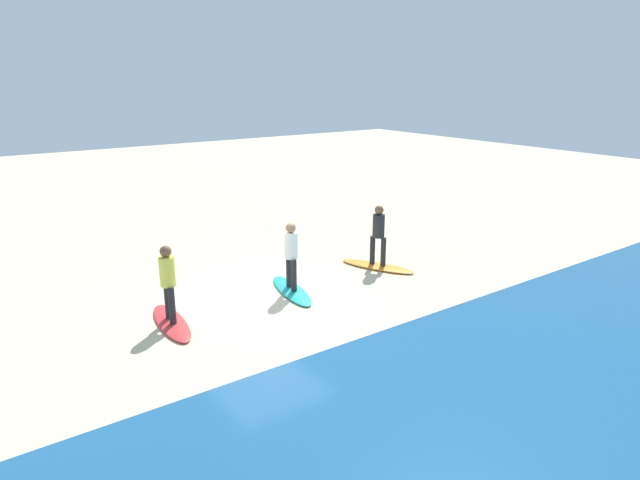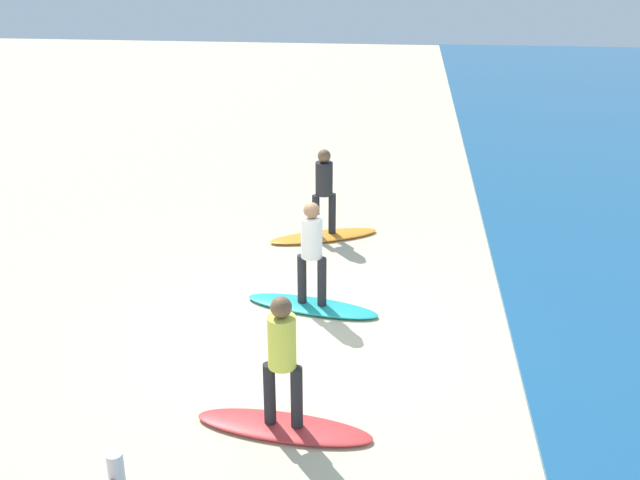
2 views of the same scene
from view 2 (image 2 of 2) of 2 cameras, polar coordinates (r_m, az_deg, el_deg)
The scene contains 7 objects.
ground_plane at distance 10.80m, azimuth -1.45°, elevation -7.02°, with size 60.00×60.00×0.00m, color beige.
surfboard_orange at distance 13.95m, azimuth 0.31°, elevation 0.32°, with size 2.10×0.56×0.09m, color orange.
surfer_orange at distance 13.61m, azimuth 0.32°, elevation 4.19°, with size 0.32×0.43×1.64m.
surfboard_teal at distance 11.38m, azimuth -0.62°, elevation -5.11°, with size 2.10×0.56×0.09m, color teal.
surfer_teal at distance 10.95m, azimuth -0.64°, elevation -0.51°, with size 0.32×0.45×1.64m.
surfboard_red at distance 8.84m, azimuth -2.81°, elevation -14.22°, with size 2.10×0.56×0.09m, color red.
surfer_red at distance 8.28m, azimuth -2.94°, elevation -8.72°, with size 0.32×0.46×1.64m.
Camera 2 is at (9.29, 1.34, 5.34)m, focal length 41.46 mm.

